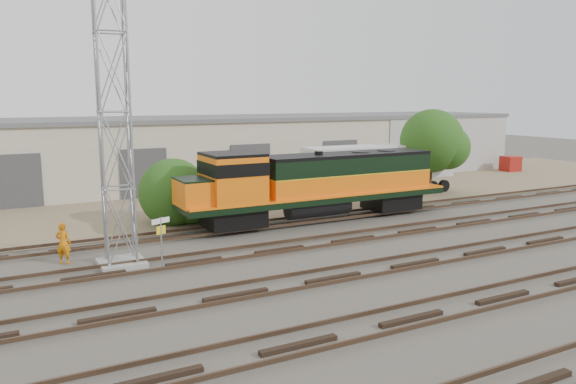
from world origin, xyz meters
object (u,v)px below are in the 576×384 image
locomotive (314,183)px  semi_trailer (383,164)px  worker (63,243)px  signal_tower (114,118)px

locomotive → semi_trailer: bearing=31.1°
worker → semi_trailer: 23.23m
signal_tower → semi_trailer: 22.07m
signal_tower → semi_trailer: (19.97, 8.60, -3.80)m
signal_tower → locomotive: bearing=16.5°
worker → locomotive: bearing=-139.2°
signal_tower → worker: signal_tower is taller
locomotive → worker: (-13.22, -1.94, -1.33)m
worker → semi_trailer: size_ratio=0.15×
locomotive → signal_tower: size_ratio=1.28×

